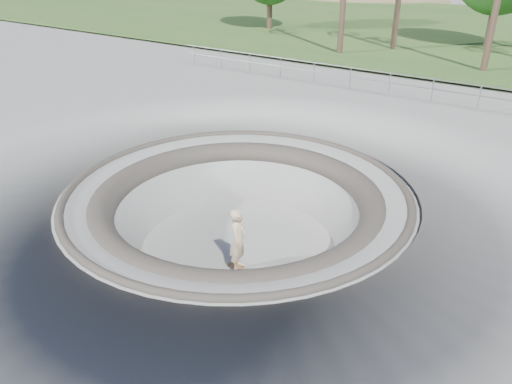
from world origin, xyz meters
TOP-DOWN VIEW (x-y plane):
  - ground at (0.00, 0.00)m, footprint 180.00×180.00m
  - skate_bowl at (0.00, 0.00)m, footprint 14.00×14.00m
  - grass_strip at (0.00, 34.00)m, footprint 180.00×36.00m
  - safety_railing at (0.00, 12.00)m, footprint 25.00×0.06m
  - skateboard at (0.83, -1.10)m, footprint 0.86×0.46m
  - skater at (0.83, -1.10)m, footprint 0.69×0.82m

SIDE VIEW (x-z plane):
  - skateboard at x=0.83m, z-range -1.87..-1.79m
  - skate_bowl at x=0.00m, z-range -3.88..0.22m
  - skater at x=0.83m, z-range -1.81..0.11m
  - ground at x=0.00m, z-range 0.00..0.00m
  - grass_strip at x=0.00m, z-range 0.16..0.28m
  - safety_railing at x=0.00m, z-range 0.18..1.20m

